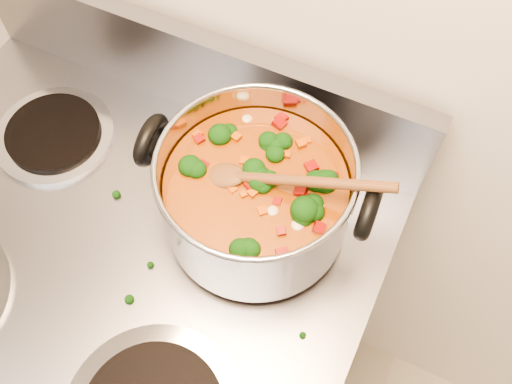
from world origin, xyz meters
TOP-DOWN VIEW (x-y plane):
  - electric_range at (0.03, 1.16)m, footprint 0.76×0.68m
  - stockpot at (0.21, 1.31)m, footprint 0.32×0.26m
  - wooden_spoon at (0.22, 1.31)m, footprint 0.25×0.07m
  - cooktop_crumbs at (0.14, 1.27)m, footprint 0.40×0.33m

SIDE VIEW (x-z plane):
  - electric_range at x=0.03m, z-range -0.07..1.01m
  - cooktop_crumbs at x=0.14m, z-range 0.92..0.93m
  - stockpot at x=0.21m, z-range 0.93..1.08m
  - wooden_spoon at x=0.22m, z-range 1.01..1.09m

